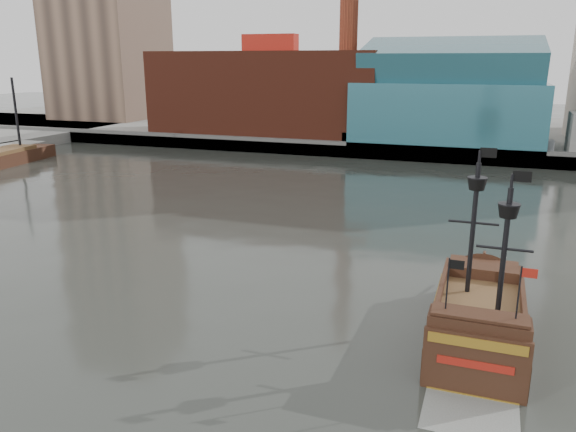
% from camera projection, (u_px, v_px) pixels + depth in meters
% --- Properties ---
extents(ground, '(400.00, 400.00, 0.00)m').
position_uv_depth(ground, '(185.00, 325.00, 34.02)').
color(ground, '#242722').
rests_on(ground, ground).
extents(promenade_far, '(220.00, 60.00, 2.00)m').
position_uv_depth(promenade_far, '(403.00, 132.00, 117.39)').
color(promenade_far, slate).
rests_on(promenade_far, ground).
extents(seawall, '(220.00, 1.00, 2.60)m').
position_uv_depth(seawall, '(377.00, 151.00, 90.49)').
color(seawall, '#4C4C49').
rests_on(seawall, ground).
extents(skyline, '(149.00, 45.00, 62.00)m').
position_uv_depth(skyline, '(433.00, 9.00, 102.64)').
color(skyline, brown).
rests_on(skyline, promenade_far).
extents(pirate_ship, '(5.15, 15.61, 11.63)m').
position_uv_depth(pirate_ship, '(478.00, 323.00, 31.94)').
color(pirate_ship, black).
rests_on(pirate_ship, ground).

